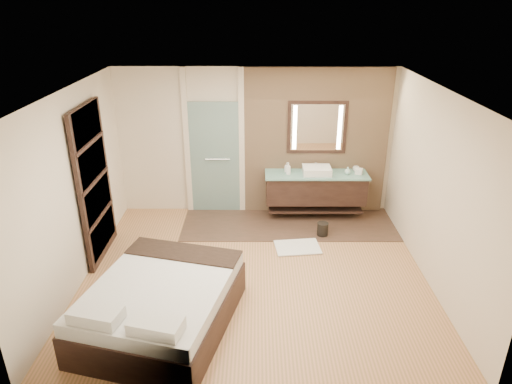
{
  "coord_description": "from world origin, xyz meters",
  "views": [
    {
      "loc": [
        0.03,
        -5.75,
        3.81
      ],
      "look_at": [
        0.01,
        0.6,
        1.07
      ],
      "focal_mm": 32.0,
      "sensor_mm": 36.0,
      "label": 1
    }
  ],
  "objects_px": {
    "vanity": "(316,188)",
    "waste_bin": "(323,229)",
    "bed": "(161,304)",
    "mirror_unit": "(317,127)"
  },
  "relations": [
    {
      "from": "mirror_unit",
      "to": "waste_bin",
      "type": "height_order",
      "value": "mirror_unit"
    },
    {
      "from": "mirror_unit",
      "to": "waste_bin",
      "type": "relative_size",
      "value": 4.45
    },
    {
      "from": "mirror_unit",
      "to": "bed",
      "type": "xyz_separation_m",
      "value": [
        -2.25,
        -3.31,
        -1.33
      ]
    },
    {
      "from": "vanity",
      "to": "waste_bin",
      "type": "bearing_deg",
      "value": -85.52
    },
    {
      "from": "vanity",
      "to": "waste_bin",
      "type": "xyz_separation_m",
      "value": [
        0.06,
        -0.74,
        -0.46
      ]
    },
    {
      "from": "bed",
      "to": "waste_bin",
      "type": "relative_size",
      "value": 9.73
    },
    {
      "from": "waste_bin",
      "to": "bed",
      "type": "bearing_deg",
      "value": -134.63
    },
    {
      "from": "mirror_unit",
      "to": "bed",
      "type": "bearing_deg",
      "value": -124.19
    },
    {
      "from": "vanity",
      "to": "mirror_unit",
      "type": "distance_m",
      "value": 1.1
    },
    {
      "from": "bed",
      "to": "waste_bin",
      "type": "height_order",
      "value": "bed"
    }
  ]
}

